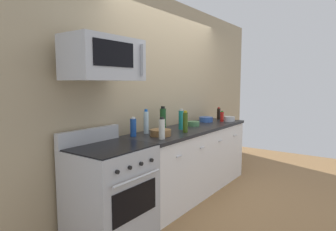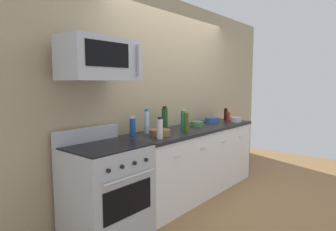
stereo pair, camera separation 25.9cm
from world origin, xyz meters
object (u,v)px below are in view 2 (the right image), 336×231
bottle_soy_sauce_dark (226,114)px  microwave (100,59)px  bottle_wine_green (165,119)px  bowl_green_glaze (197,124)px  bottle_water_clear (147,122)px  bottle_vinegar_white (160,129)px  bowl_blue_mixing (212,120)px  bottle_hot_sauce_red (228,117)px  bottle_soda_blue (133,127)px  bottle_sparkling_teal (183,120)px  bowl_steel_prep (236,119)px  bowl_wooden_salad (160,132)px  range_oven (106,190)px  bottle_olive_oil (186,122)px

bottle_soy_sauce_dark → microwave: bearing=-179.4°
bottle_wine_green → bowl_green_glaze: bearing=-13.6°
bottle_water_clear → bottle_vinegar_white: (-0.17, -0.36, -0.03)m
bowl_blue_mixing → bowl_green_glaze: bearing=-172.5°
bottle_hot_sauce_red → bottle_soda_blue: bearing=171.3°
bottle_sparkling_teal → bowl_steel_prep: bearing=-9.6°
bottle_wine_green → bowl_blue_mixing: bearing=-3.6°
bottle_soda_blue → bottle_hot_sauce_red: bottle_soda_blue is taller
bottle_soda_blue → bottle_hot_sauce_red: (1.78, -0.27, -0.03)m
microwave → bowl_steel_prep: (2.42, -0.22, -0.79)m
bottle_soda_blue → bowl_wooden_salad: 0.32m
bottle_vinegar_white → bowl_blue_mixing: size_ratio=1.11×
microwave → bottle_water_clear: (0.77, 0.14, -0.69)m
bowl_wooden_salad → bowl_steel_prep: bowl_steel_prep is taller
range_oven → bottle_sparkling_teal: bearing=0.6°
bottle_hot_sauce_red → bottle_sparkling_teal: 1.04m
bottle_wine_green → bottle_soy_sauce_dark: bearing=-3.6°
bottle_soy_sauce_dark → bottle_wine_green: (-1.46, 0.09, 0.05)m
bottle_soy_sauce_dark → bowl_wooden_salad: (-1.80, -0.13, -0.06)m
bottle_sparkling_teal → bottle_wine_green: bearing=143.3°
range_oven → bottle_olive_oil: bearing=-8.2°
bowl_wooden_salad → bottle_soy_sauce_dark: bearing=4.0°
bowl_green_glaze → range_oven: bearing=-178.9°
bowl_steel_prep → bottle_hot_sauce_red: bearing=140.4°
bottle_soy_sauce_dark → bowl_wooden_salad: bearing=-176.0°
bottle_water_clear → bowl_wooden_salad: bottle_water_clear is taller
bottle_hot_sauce_red → bottle_sparkling_teal: size_ratio=0.62×
bottle_soda_blue → bowl_blue_mixing: (1.61, -0.08, -0.07)m
bottle_water_clear → bowl_steel_prep: 1.69m
bowl_blue_mixing → bowl_steel_prep: bearing=-44.8°
bottle_wine_green → bowl_steel_prep: bearing=-14.3°
bottle_wine_green → bottle_vinegar_white: bottle_wine_green is taller
bottle_vinegar_white → bowl_blue_mixing: bearing=10.2°
bottle_soda_blue → bottle_wine_green: bearing=-1.6°
bottle_olive_oil → bowl_wooden_salad: (-0.37, 0.11, -0.09)m
bottle_soda_blue → bottle_olive_oil: bottle_olive_oil is taller
bottle_soy_sauce_dark → range_oven: bearing=-178.4°
bottle_soy_sauce_dark → bottle_sparkling_teal: 1.26m
microwave → bottle_olive_oil: microwave is taller
bowl_blue_mixing → bowl_green_glaze: bowl_blue_mixing is taller
microwave → bottle_hot_sauce_red: size_ratio=4.41×
microwave → bottle_soda_blue: 0.91m
bottle_soy_sauce_dark → bowl_steel_prep: size_ratio=1.18×
range_oven → bottle_soy_sauce_dark: bottle_soy_sauce_dark is taller
bottle_hot_sauce_red → bottle_olive_oil: bottle_olive_oil is taller
bottle_water_clear → bottle_vinegar_white: bearing=-114.9°
bottle_olive_oil → bowl_steel_prep: 1.30m
bottle_wine_green → bowl_wooden_salad: bearing=-147.4°
bottle_soy_sauce_dark → bowl_steel_prep: bearing=-117.1°
bottle_soy_sauce_dark → bowl_green_glaze: bottle_soy_sauce_dark is taller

